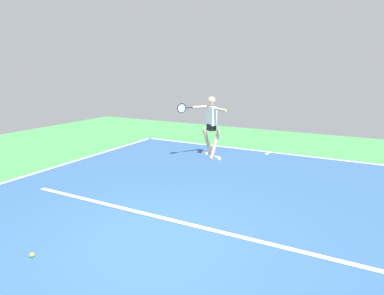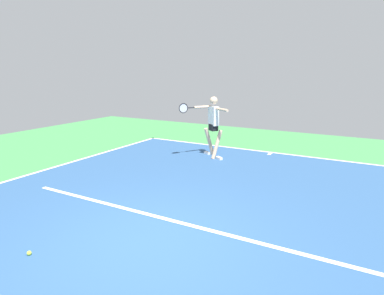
# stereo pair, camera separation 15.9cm
# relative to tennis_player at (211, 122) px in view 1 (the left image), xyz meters

# --- Properties ---
(ground_plane) EXTENTS (21.42, 21.42, 0.00)m
(ground_plane) POSITION_rel_tennis_player_xyz_m (-1.46, 5.17, -1.08)
(ground_plane) COLOR #428E4C
(court_surface) EXTENTS (9.60, 13.34, 0.00)m
(court_surface) POSITION_rel_tennis_player_xyz_m (-1.46, 5.17, -1.08)
(court_surface) COLOR #2D5484
(court_surface) RESTS_ON ground_plane
(court_line_baseline_near) EXTENTS (9.60, 0.10, 0.01)m
(court_line_baseline_near) POSITION_rel_tennis_player_xyz_m (-1.46, -1.44, -1.07)
(court_line_baseline_near) COLOR white
(court_line_baseline_near) RESTS_ON ground_plane
(court_line_service) EXTENTS (7.20, 0.10, 0.01)m
(court_line_service) POSITION_rel_tennis_player_xyz_m (-1.46, 4.37, -1.07)
(court_line_service) COLOR white
(court_line_service) RESTS_ON ground_plane
(court_line_centre_mark) EXTENTS (0.10, 0.30, 0.01)m
(court_line_centre_mark) POSITION_rel_tennis_player_xyz_m (-1.46, -1.24, -1.07)
(court_line_centre_mark) COLOR white
(court_line_centre_mark) RESTS_ON ground_plane
(tennis_player) EXTENTS (1.38, 1.12, 1.86)m
(tennis_player) POSITION_rel_tennis_player_xyz_m (0.00, 0.00, 0.00)
(tennis_player) COLOR beige
(tennis_player) RESTS_ON ground_plane
(tennis_ball_far_corner) EXTENTS (0.07, 0.07, 0.07)m
(tennis_ball_far_corner) POSITION_rel_tennis_player_xyz_m (-0.15, 6.33, -1.04)
(tennis_ball_far_corner) COLOR #C6E53D
(tennis_ball_far_corner) RESTS_ON ground_plane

